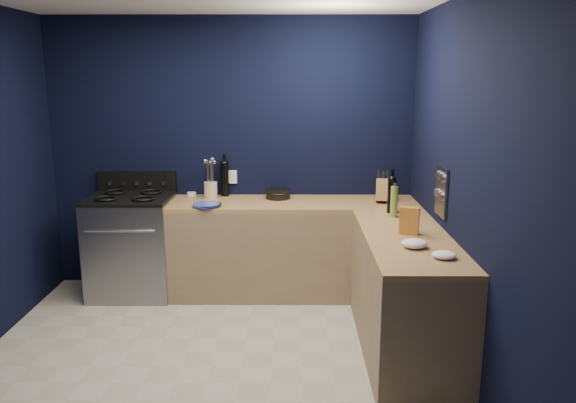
{
  "coord_description": "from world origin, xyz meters",
  "views": [
    {
      "loc": [
        0.58,
        -3.73,
        2.07
      ],
      "look_at": [
        0.55,
        1.0,
        1.0
      ],
      "focal_mm": 35.46,
      "sensor_mm": 36.0,
      "label": 1
    }
  ],
  "objects_px": {
    "gas_range": "(132,247)",
    "crouton_bag": "(409,221)",
    "knife_block": "(382,191)",
    "utensil_crock": "(211,190)",
    "plate_stack": "(207,205)"
  },
  "relations": [
    {
      "from": "plate_stack",
      "to": "knife_block",
      "type": "height_order",
      "value": "knife_block"
    },
    {
      "from": "gas_range",
      "to": "crouton_bag",
      "type": "height_order",
      "value": "crouton_bag"
    },
    {
      "from": "plate_stack",
      "to": "crouton_bag",
      "type": "bearing_deg",
      "value": -28.01
    },
    {
      "from": "utensil_crock",
      "to": "plate_stack",
      "type": "bearing_deg",
      "value": -88.37
    },
    {
      "from": "gas_range",
      "to": "utensil_crock",
      "type": "bearing_deg",
      "value": 12.46
    },
    {
      "from": "gas_range",
      "to": "knife_block",
      "type": "bearing_deg",
      "value": 0.66
    },
    {
      "from": "gas_range",
      "to": "utensil_crock",
      "type": "distance_m",
      "value": 0.92
    },
    {
      "from": "plate_stack",
      "to": "crouton_bag",
      "type": "height_order",
      "value": "crouton_bag"
    },
    {
      "from": "gas_range",
      "to": "crouton_bag",
      "type": "xyz_separation_m",
      "value": [
        2.39,
        -1.07,
        0.54
      ]
    },
    {
      "from": "plate_stack",
      "to": "crouton_bag",
      "type": "relative_size",
      "value": 1.19
    },
    {
      "from": "gas_range",
      "to": "plate_stack",
      "type": "distance_m",
      "value": 0.9
    },
    {
      "from": "utensil_crock",
      "to": "knife_block",
      "type": "relative_size",
      "value": 0.76
    },
    {
      "from": "gas_range",
      "to": "crouton_bag",
      "type": "distance_m",
      "value": 2.67
    },
    {
      "from": "plate_stack",
      "to": "utensil_crock",
      "type": "bearing_deg",
      "value": 91.63
    },
    {
      "from": "plate_stack",
      "to": "gas_range",
      "type": "bearing_deg",
      "value": 165.16
    }
  ]
}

